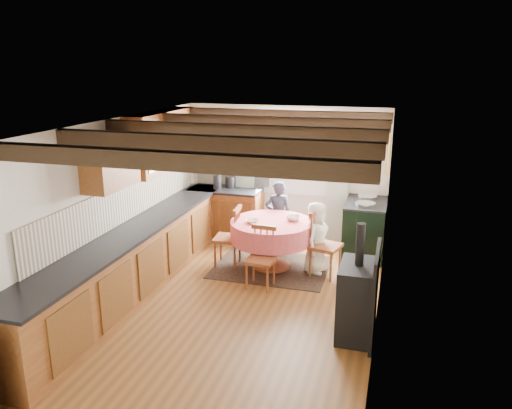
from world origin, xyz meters
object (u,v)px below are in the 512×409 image
(child_far, at_px, (278,216))
(dining_table, at_px, (271,245))
(cup, at_px, (296,217))
(chair_right, at_px, (326,244))
(chair_left, at_px, (227,236))
(aga_range, at_px, (365,228))
(chair_near, at_px, (260,258))
(child_right, at_px, (316,238))
(cast_iron_stove, at_px, (358,281))

(child_far, bearing_deg, dining_table, 79.64)
(child_far, height_order, cup, child_far)
(chair_right, distance_m, child_far, 1.26)
(chair_right, relative_size, cup, 10.32)
(cup, bearing_deg, chair_left, -166.82)
(chair_right, distance_m, aga_range, 1.14)
(chair_left, bearing_deg, chair_near, 43.18)
(dining_table, bearing_deg, child_right, 3.21)
(chair_left, bearing_deg, chair_right, 86.05)
(chair_right, distance_m, cup, 0.63)
(aga_range, xyz_separation_m, child_right, (-0.66, -0.94, 0.09))
(dining_table, bearing_deg, cast_iron_stove, -49.16)
(chair_near, distance_m, child_far, 1.52)
(cast_iron_stove, height_order, cup, cast_iron_stove)
(cup, bearing_deg, cast_iron_stove, -59.22)
(cup, bearing_deg, dining_table, -153.48)
(chair_left, xyz_separation_m, cup, (1.05, 0.25, 0.33))
(cast_iron_stove, bearing_deg, chair_near, 146.35)
(cast_iron_stove, relative_size, child_far, 1.14)
(aga_range, bearing_deg, chair_near, -127.84)
(chair_near, height_order, child_far, child_far)
(chair_near, bearing_deg, chair_right, 42.86)
(aga_range, height_order, child_far, child_far)
(aga_range, relative_size, cup, 10.40)
(chair_near, relative_size, aga_range, 0.88)
(chair_near, xyz_separation_m, aga_range, (1.32, 1.71, 0.02))
(child_right, height_order, cup, child_right)
(child_far, distance_m, cup, 0.77)
(cast_iron_stove, xyz_separation_m, child_right, (-0.77, 1.73, -0.14))
(chair_near, xyz_separation_m, cast_iron_stove, (1.43, -0.96, 0.25))
(cup, bearing_deg, aga_range, 38.68)
(chair_right, height_order, cup, chair_right)
(aga_range, xyz_separation_m, cup, (-1.00, -0.80, 0.34))
(chair_near, distance_m, aga_range, 2.16)
(chair_right, xyz_separation_m, child_right, (-0.16, 0.10, 0.05))
(chair_near, height_order, aga_range, aga_range)
(aga_range, xyz_separation_m, cast_iron_stove, (0.11, -2.66, 0.23))
(chair_left, relative_size, aga_range, 0.95)
(dining_table, xyz_separation_m, chair_near, (0.02, -0.73, 0.06))
(dining_table, height_order, cup, cup)
(chair_right, relative_size, child_right, 0.91)
(child_far, bearing_deg, cast_iron_stove, 105.49)
(cast_iron_stove, distance_m, child_right, 1.90)
(chair_near, distance_m, child_right, 1.02)
(dining_table, bearing_deg, aga_range, 35.84)
(chair_near, distance_m, cup, 1.03)
(chair_near, bearing_deg, chair_left, 141.35)
(dining_table, height_order, child_far, child_far)
(chair_left, height_order, aga_range, chair_left)
(chair_left, height_order, cast_iron_stove, cast_iron_stove)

